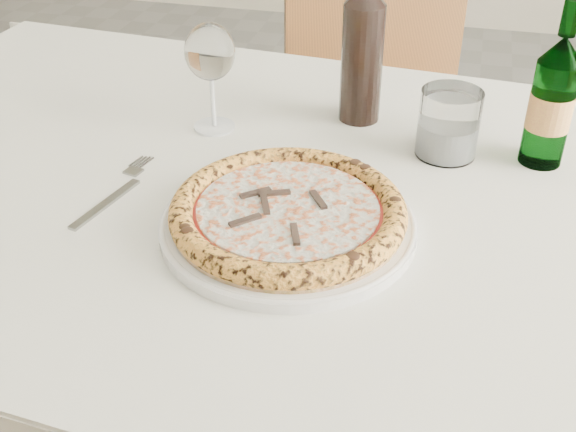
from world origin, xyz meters
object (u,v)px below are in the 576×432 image
wine_glass (210,55)px  beer_bottle (552,102)px  chair_far (381,96)px  tumbler (448,128)px  plate (288,224)px  wine_bottle (362,51)px  dining_table (306,239)px  pizza (288,212)px

wine_glass → beer_bottle: bearing=1.5°
chair_far → tumbler: (0.17, -0.67, 0.26)m
plate → tumbler: 0.30m
plate → wine_glass: bearing=126.5°
tumbler → wine_bottle: size_ratio=0.37×
wine_bottle → dining_table: bearing=-98.3°
chair_far → beer_bottle: size_ratio=4.08×
chair_far → pizza: size_ratio=3.27×
dining_table → wine_bottle: size_ratio=6.21×
tumbler → beer_bottle: 0.14m
dining_table → beer_bottle: 0.38m
dining_table → pizza: size_ratio=5.60×
wine_glass → tumbler: size_ratio=1.70×
dining_table → plate: 0.14m
chair_far → plate: bearing=-90.1°
chair_far → wine_glass: size_ratio=5.68×
beer_bottle → wine_bottle: size_ratio=0.89×
beer_bottle → dining_table: bearing=-153.5°
plate → wine_bottle: 0.34m
chair_far → plate: 0.94m
dining_table → wine_bottle: (0.03, 0.22, 0.19)m
dining_table → wine_glass: (-0.18, 0.14, 0.20)m
plate → wine_bottle: bearing=84.3°
tumbler → wine_glass: bearing=-179.6°
wine_bottle → wine_glass: bearing=-157.4°
dining_table → pizza: pizza is taller
plate → pizza: size_ratio=1.09×
chair_far → wine_glass: chair_far is taller
dining_table → wine_glass: bearing=142.0°
wine_glass → wine_bottle: (0.21, 0.09, -0.01)m
chair_far → plate: chair_far is taller
plate → wine_bottle: size_ratio=1.21×
chair_far → beer_bottle: 0.79m
pizza → wine_bottle: (0.03, 0.32, 0.08)m
plate → pizza: (-0.00, -0.00, 0.02)m
dining_table → chair_far: bearing=89.9°
dining_table → chair_far: chair_far is taller
pizza → wine_glass: (-0.18, 0.24, 0.09)m
chair_far → wine_glass: bearing=-104.7°
chair_far → beer_bottle: beer_bottle is taller
plate → wine_glass: 0.31m
wine_bottle → pizza: bearing=-95.7°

